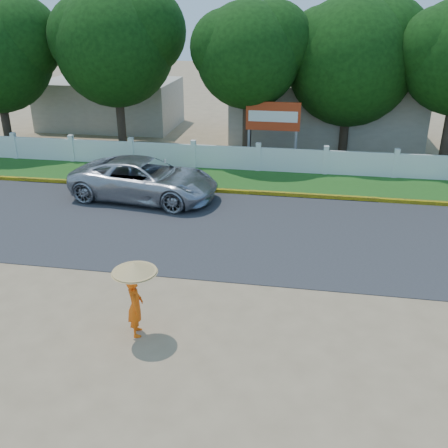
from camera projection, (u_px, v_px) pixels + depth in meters
name	position (u px, v px, depth m)	size (l,w,h in m)	color
ground	(211.00, 301.00, 12.73)	(120.00, 120.00, 0.00)	#9E8460
road	(236.00, 230.00, 16.79)	(60.00, 7.00, 0.02)	#38383A
grass_verge	(254.00, 181.00, 21.53)	(60.00, 3.50, 0.03)	#2D601E
curb	(249.00, 192.00, 19.97)	(40.00, 0.18, 0.16)	yellow
fence	(258.00, 159.00, 22.62)	(40.00, 0.10, 1.10)	silver
building_near	(325.00, 110.00, 27.88)	(10.00, 6.00, 3.20)	#B7AD99
building_far	(111.00, 104.00, 30.87)	(8.00, 5.00, 2.80)	#B7AD99
vehicle	(145.00, 179.00, 19.25)	(2.62, 5.68, 1.58)	#AAABB2
monk_with_parasol	(135.00, 288.00, 11.01)	(1.02, 1.02, 1.85)	#FA5C0D
billboard	(273.00, 120.00, 22.90)	(2.50, 0.13, 2.95)	gray
tree_row	(319.00, 53.00, 23.30)	(36.04, 7.83, 8.69)	#473828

